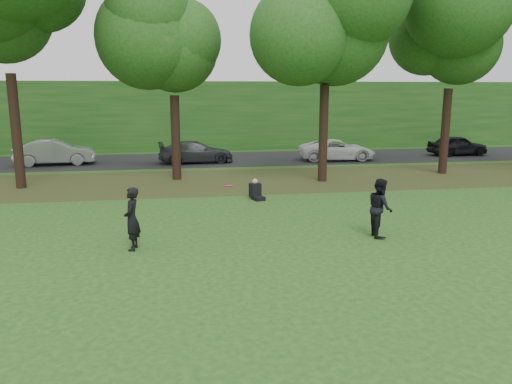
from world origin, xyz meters
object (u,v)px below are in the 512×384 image
player_left (132,219)px  frisbee (229,186)px  player_right (380,208)px  seated_person (256,192)px

player_left → frisbee: bearing=89.9°
player_right → seated_person: (-2.84, 5.80, -0.58)m
player_left → frisbee: 2.81m
player_right → seated_person: 6.49m
player_right → seated_person: player_right is taller
frisbee → seated_person: frisbee is taller
frisbee → player_right: bearing=5.1°
frisbee → seated_person: 6.62m
player_left → player_right: (7.27, 0.15, 0.01)m
seated_person → frisbee: bearing=-123.1°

